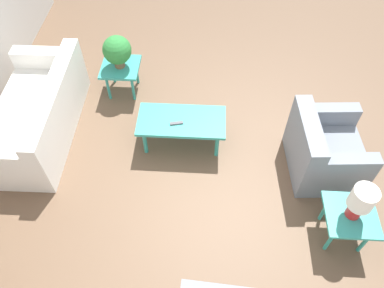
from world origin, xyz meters
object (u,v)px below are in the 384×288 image
(coffee_table, at_px, (182,123))
(table_lamp, at_px, (362,201))
(sofa, at_px, (38,116))
(potted_plant, at_px, (117,50))
(side_table_lamp, at_px, (350,217))
(side_table_plant, at_px, (121,70))
(armchair, at_px, (323,151))

(coffee_table, relative_size, table_lamp, 2.49)
(sofa, bearing_deg, coffee_table, 86.16)
(coffee_table, bearing_deg, potted_plant, -45.63)
(sofa, distance_m, side_table_lamp, 3.95)
(sofa, distance_m, potted_plant, 1.35)
(table_lamp, bearing_deg, side_table_plant, -38.01)
(side_table_plant, bearing_deg, sofa, 41.76)
(armchair, distance_m, side_table_lamp, 0.92)
(potted_plant, bearing_deg, sofa, 41.76)
(armchair, height_order, side_table_plant, armchair)
(armchair, height_order, side_table_lamp, armchair)
(sofa, height_order, coffee_table, sofa)
(armchair, relative_size, coffee_table, 0.88)
(coffee_table, relative_size, potted_plant, 2.33)
(armchair, xyz_separation_m, side_table_lamp, (-0.11, 0.91, 0.07))
(sofa, distance_m, table_lamp, 3.97)
(sofa, bearing_deg, table_lamp, 69.91)
(side_table_lamp, bearing_deg, potted_plant, -38.01)
(sofa, xyz_separation_m, armchair, (-3.62, 0.40, 0.03))
(sofa, relative_size, side_table_lamp, 3.69)
(potted_plant, distance_m, table_lamp, 3.52)
(side_table_lamp, bearing_deg, coffee_table, -33.36)
(sofa, distance_m, side_table_plant, 1.29)
(sofa, bearing_deg, armchair, 83.03)
(coffee_table, distance_m, potted_plant, 1.38)
(armchair, relative_size, side_table_lamp, 1.82)
(coffee_table, xyz_separation_m, side_table_plant, (0.94, -0.96, -0.00))
(potted_plant, bearing_deg, table_lamp, 141.99)
(armchair, xyz_separation_m, potted_plant, (2.66, -1.25, 0.40))
(coffee_table, bearing_deg, armchair, 170.35)
(side_table_lamp, bearing_deg, sofa, -19.38)
(sofa, relative_size, potted_plant, 4.15)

